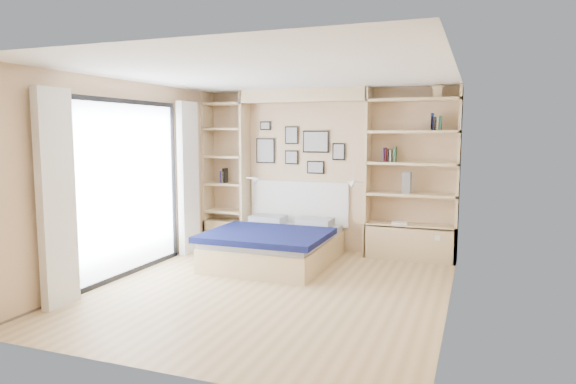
% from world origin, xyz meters
% --- Properties ---
extents(ground, '(4.50, 4.50, 0.00)m').
position_xyz_m(ground, '(0.00, 0.00, 0.00)').
color(ground, tan).
rests_on(ground, ground).
extents(room_shell, '(4.50, 4.50, 4.50)m').
position_xyz_m(room_shell, '(-0.39, 1.52, 1.08)').
color(room_shell, tan).
rests_on(room_shell, ground).
extents(bed, '(1.62, 2.02, 1.07)m').
position_xyz_m(bed, '(-0.43, 1.23, 0.27)').
color(bed, '#D1B188').
rests_on(bed, ground).
extents(photo_gallery, '(1.48, 0.02, 0.82)m').
position_xyz_m(photo_gallery, '(-0.45, 2.22, 1.60)').
color(photo_gallery, black).
rests_on(photo_gallery, ground).
extents(reading_lamps, '(1.92, 0.12, 0.15)m').
position_xyz_m(reading_lamps, '(-0.30, 2.00, 1.10)').
color(reading_lamps, silver).
rests_on(reading_lamps, ground).
extents(shelf_decor, '(3.49, 0.23, 2.03)m').
position_xyz_m(shelf_decor, '(1.04, 2.07, 1.68)').
color(shelf_decor, '#A51E1E').
rests_on(shelf_decor, ground).
extents(deck, '(3.20, 4.00, 0.05)m').
position_xyz_m(deck, '(-3.60, 0.00, 0.00)').
color(deck, brown).
rests_on(deck, ground).
extents(deck_chair, '(0.77, 0.94, 0.82)m').
position_xyz_m(deck_chair, '(-3.02, 1.18, 0.39)').
color(deck_chair, tan).
rests_on(deck_chair, ground).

